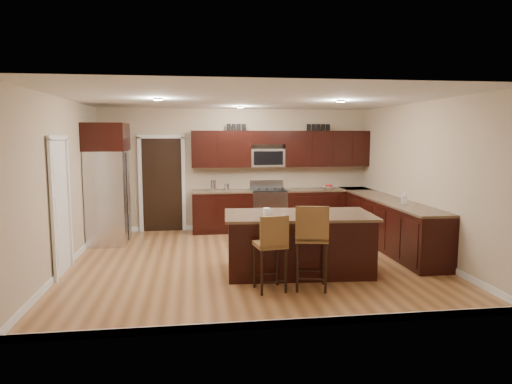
{
  "coord_description": "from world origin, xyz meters",
  "views": [
    {
      "loc": [
        -0.96,
        -7.47,
        2.11
      ],
      "look_at": [
        0.12,
        0.4,
        1.13
      ],
      "focal_mm": 32.0,
      "sensor_mm": 36.0,
      "label": 1
    }
  ],
  "objects": [
    {
      "name": "wall_back",
      "position": [
        0.0,
        2.75,
        1.35
      ],
      "size": [
        6.0,
        0.0,
        6.0
      ],
      "primitive_type": "plane",
      "rotation": [
        1.57,
        0.0,
        0.0
      ],
      "color": "tan",
      "rests_on": "floor"
    },
    {
      "name": "fruit_bowl",
      "position": [
        2.06,
        2.45,
        0.95
      ],
      "size": [
        0.25,
        0.25,
        0.06
      ],
      "primitive_type": "imported",
      "rotation": [
        0.0,
        0.0,
        0.0
      ],
      "color": "silver",
      "rests_on": "base_cabinets"
    },
    {
      "name": "wall_right",
      "position": [
        3.0,
        0.0,
        1.35
      ],
      "size": [
        0.0,
        5.5,
        5.5
      ],
      "primitive_type": "plane",
      "rotation": [
        1.57,
        0.0,
        -1.57
      ],
      "color": "tan",
      "rests_on": "floor"
    },
    {
      "name": "pantry_door",
      "position": [
        -2.98,
        -0.3,
        1.02
      ],
      "size": [
        0.03,
        0.8,
        2.04
      ],
      "primitive_type": "cube",
      "color": "white",
      "rests_on": "floor"
    },
    {
      "name": "base_cabinets",
      "position": [
        1.9,
        1.45,
        0.46
      ],
      "size": [
        4.02,
        3.96,
        0.92
      ],
      "color": "black",
      "rests_on": "floor"
    },
    {
      "name": "island",
      "position": [
        0.63,
        -0.72,
        0.43
      ],
      "size": [
        2.34,
        1.33,
        0.92
      ],
      "rotation": [
        0.0,
        0.0,
        -0.07
      ],
      "color": "black",
      "rests_on": "floor"
    },
    {
      "name": "refrigerator",
      "position": [
        -2.62,
        1.68,
        1.21
      ],
      "size": [
        0.79,
        0.97,
        2.35
      ],
      "color": "silver",
      "rests_on": "floor"
    },
    {
      "name": "stool_left",
      "position": [
        0.06,
        -1.56,
        0.66
      ],
      "size": [
        0.45,
        0.45,
        1.06
      ],
      "rotation": [
        0.0,
        0.0,
        0.16
      ],
      "color": "brown",
      "rests_on": "floor"
    },
    {
      "name": "soap_bottle",
      "position": [
        2.7,
        0.02,
        1.02
      ],
      "size": [
        0.12,
        0.12,
        0.21
      ],
      "primitive_type": "imported",
      "rotation": [
        0.0,
        0.0,
        -0.38
      ],
      "color": "#B2B2B2",
      "rests_on": "base_cabinets"
    },
    {
      "name": "floor",
      "position": [
        0.0,
        0.0,
        0.0
      ],
      "size": [
        6.0,
        6.0,
        0.0
      ],
      "primitive_type": "plane",
      "color": "#A06C3F",
      "rests_on": "ground"
    },
    {
      "name": "canister_tall",
      "position": [
        -0.54,
        2.45,
        1.03
      ],
      "size": [
        0.12,
        0.12,
        0.23
      ],
      "primitive_type": "cylinder",
      "color": "silver",
      "rests_on": "base_cabinets"
    },
    {
      "name": "doorway",
      "position": [
        -1.65,
        2.73,
        1.03
      ],
      "size": [
        0.85,
        0.03,
        2.06
      ],
      "primitive_type": "cube",
      "color": "black",
      "rests_on": "floor"
    },
    {
      "name": "upper_cabinets",
      "position": [
        1.04,
        2.58,
        1.84
      ],
      "size": [
        4.0,
        0.33,
        0.8
      ],
      "color": "black",
      "rests_on": "wall_back"
    },
    {
      "name": "island_jar",
      "position": [
        0.13,
        -0.72,
        0.97
      ],
      "size": [
        0.1,
        0.1,
        0.1
      ],
      "primitive_type": "cylinder",
      "color": "white",
      "rests_on": "island"
    },
    {
      "name": "canister_short",
      "position": [
        -0.24,
        2.45,
        0.99
      ],
      "size": [
        0.11,
        0.11,
        0.15
      ],
      "primitive_type": "cylinder",
      "color": "silver",
      "rests_on": "base_cabinets"
    },
    {
      "name": "microwave",
      "position": [
        0.68,
        2.6,
        1.62
      ],
      "size": [
        0.76,
        0.31,
        0.4
      ],
      "primitive_type": "cube",
      "color": "silver",
      "rests_on": "upper_cabinets"
    },
    {
      "name": "stool_mid",
      "position": [
        0.61,
        -1.57,
        0.74
      ],
      "size": [
        0.53,
        0.53,
        1.19
      ],
      "rotation": [
        0.0,
        0.0,
        -0.22
      ],
      "color": "brown",
      "rests_on": "floor"
    },
    {
      "name": "letter_decor",
      "position": [
        0.9,
        2.58,
        2.29
      ],
      "size": [
        2.2,
        0.03,
        0.15
      ],
      "primitive_type": null,
      "color": "black",
      "rests_on": "upper_cabinets"
    },
    {
      "name": "floor_mat",
      "position": [
        0.14,
        1.24,
        0.01
      ],
      "size": [
        1.01,
        0.79,
        0.01
      ],
      "primitive_type": "cube",
      "rotation": [
        0.0,
        0.0,
        -0.24
      ],
      "color": "brown",
      "rests_on": "floor"
    },
    {
      "name": "wall_left",
      "position": [
        -3.0,
        0.0,
        1.35
      ],
      "size": [
        0.0,
        5.5,
        5.5
      ],
      "primitive_type": "plane",
      "rotation": [
        1.57,
        0.0,
        1.57
      ],
      "color": "tan",
      "rests_on": "floor"
    },
    {
      "name": "ceiling",
      "position": [
        0.0,
        0.0,
        2.7
      ],
      "size": [
        6.0,
        6.0,
        0.0
      ],
      "primitive_type": "plane",
      "rotation": [
        3.14,
        0.0,
        0.0
      ],
      "color": "silver",
      "rests_on": "wall_back"
    },
    {
      "name": "range",
      "position": [
        0.68,
        2.45,
        0.47
      ],
      "size": [
        0.76,
        0.64,
        1.11
      ],
      "color": "silver",
      "rests_on": "floor"
    }
  ]
}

